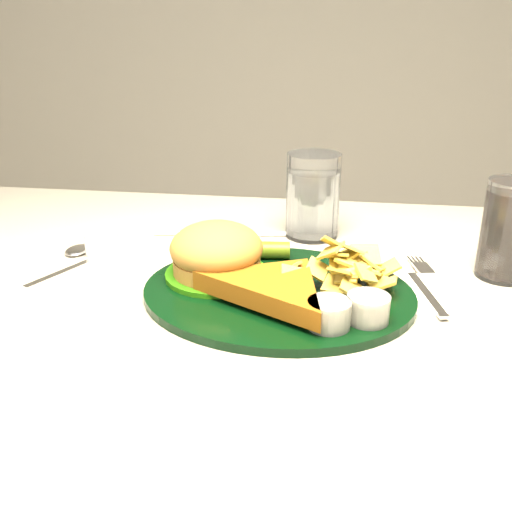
{
  "coord_description": "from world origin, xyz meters",
  "views": [
    {
      "loc": [
        0.1,
        -0.58,
        1.04
      ],
      "look_at": [
        0.02,
        0.01,
        0.8
      ],
      "focal_mm": 40.0,
      "sensor_mm": 36.0,
      "label": 1
    }
  ],
  "objects": [
    {
      "name": "dinner_plate",
      "position": [
        0.04,
        0.01,
        0.79
      ],
      "size": [
        0.33,
        0.28,
        0.07
      ],
      "primitive_type": null,
      "rotation": [
        0.0,
        0.0,
        -0.06
      ],
      "color": "black",
      "rests_on": "table"
    },
    {
      "name": "water_glass",
      "position": [
        0.07,
        0.22,
        0.81
      ],
      "size": [
        0.09,
        0.09,
        0.12
      ],
      "primitive_type": "cylinder",
      "rotation": [
        0.0,
        0.0,
        0.17
      ],
      "color": "white",
      "rests_on": "table"
    },
    {
      "name": "cola_glass",
      "position": [
        0.31,
        0.11,
        0.81
      ],
      "size": [
        0.07,
        0.07,
        0.12
      ],
      "primitive_type": "cylinder",
      "rotation": [
        0.0,
        0.0,
        0.06
      ],
      "color": "black",
      "rests_on": "table"
    },
    {
      "name": "fork_napkin",
      "position": [
        0.21,
        0.04,
        0.76
      ],
      "size": [
        0.14,
        0.17,
        0.01
      ],
      "primitive_type": null,
      "rotation": [
        0.0,
        0.0,
        0.21
      ],
      "color": "white",
      "rests_on": "table"
    },
    {
      "name": "spoon",
      "position": [
        -0.23,
        0.03,
        0.75
      ],
      "size": [
        0.1,
        0.15,
        0.01
      ],
      "primitive_type": null,
      "rotation": [
        0.0,
        0.0,
        -0.44
      ],
      "color": "white",
      "rests_on": "table"
    },
    {
      "name": "ramekin",
      "position": [
        -0.21,
        0.1,
        0.76
      ],
      "size": [
        0.06,
        0.06,
        0.03
      ],
      "primitive_type": "cylinder",
      "rotation": [
        0.0,
        0.0,
        0.43
      ],
      "color": "white",
      "rests_on": "table"
    },
    {
      "name": "wrapped_straw",
      "position": [
        -0.06,
        0.2,
        0.75
      ],
      "size": [
        0.2,
        0.09,
        0.01
      ],
      "primitive_type": null,
      "rotation": [
        0.0,
        0.0,
        0.12
      ],
      "color": "silver",
      "rests_on": "table"
    }
  ]
}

